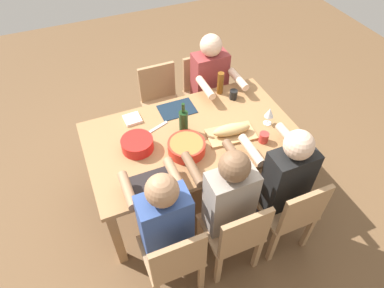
{
  "coord_description": "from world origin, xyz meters",
  "views": [
    {
      "loc": [
        -0.77,
        -1.84,
        2.71
      ],
      "look_at": [
        0.0,
        0.0,
        0.63
      ],
      "focal_mm": 31.39,
      "sensor_mm": 36.0,
      "label": 1
    }
  ],
  "objects": [
    {
      "name": "chair_far_center",
      "position": [
        0.0,
        0.83,
        0.48
      ],
      "size": [
        0.4,
        0.4,
        0.85
      ],
      "color": "#A87F56",
      "rests_on": "ground_plane"
    },
    {
      "name": "serving_bowl_fruit",
      "position": [
        -0.11,
        -0.16,
        0.79
      ],
      "size": [
        0.3,
        0.3,
        0.1
      ],
      "color": "red",
      "rests_on": "dining_table"
    },
    {
      "name": "cup_near_right",
      "position": [
        0.51,
        -0.29,
        0.78
      ],
      "size": [
        0.08,
        0.08,
        0.09
      ],
      "primitive_type": "cylinder",
      "color": "red",
      "rests_on": "dining_table"
    },
    {
      "name": "diner_near_center",
      "position": [
        0.0,
        -0.65,
        0.7
      ],
      "size": [
        0.41,
        0.53,
        1.2
      ],
      "color": "#2D2D38",
      "rests_on": "ground_plane"
    },
    {
      "name": "diner_far_right",
      "position": [
        0.48,
        0.65,
        0.7
      ],
      "size": [
        0.41,
        0.53,
        1.2
      ],
      "color": "#2D2D38",
      "rests_on": "ground_plane"
    },
    {
      "name": "wine_bottle",
      "position": [
        -0.04,
        0.08,
        0.85
      ],
      "size": [
        0.08,
        0.08,
        0.29
      ],
      "color": "#193819",
      "rests_on": "dining_table"
    },
    {
      "name": "beer_bottle",
      "position": [
        0.46,
        0.43,
        0.85
      ],
      "size": [
        0.06,
        0.06,
        0.22
      ],
      "primitive_type": "cylinder",
      "color": "brown",
      "rests_on": "dining_table"
    },
    {
      "name": "wine_glass",
      "position": [
        0.65,
        -0.12,
        0.86
      ],
      "size": [
        0.08,
        0.08,
        0.17
      ],
      "color": "silver",
      "rests_on": "dining_table"
    },
    {
      "name": "cup_far_right",
      "position": [
        0.54,
        0.3,
        0.78
      ],
      "size": [
        0.07,
        0.07,
        0.09
      ],
      "primitive_type": "cylinder",
      "color": "black",
      "rests_on": "dining_table"
    },
    {
      "name": "napkin_stack",
      "position": [
        -0.41,
        0.37,
        0.75
      ],
      "size": [
        0.15,
        0.15,
        0.02
      ],
      "primitive_type": "cube",
      "rotation": [
        0.0,
        0.0,
        0.04
      ],
      "color": "white",
      "rests_on": "dining_table"
    },
    {
      "name": "chair_near_left",
      "position": [
        -0.48,
        -0.83,
        0.48
      ],
      "size": [
        0.4,
        0.4,
        0.85
      ],
      "color": "#A87F56",
      "rests_on": "ground_plane"
    },
    {
      "name": "placemat_near_left",
      "position": [
        -0.48,
        -0.35,
        0.74
      ],
      "size": [
        0.32,
        0.23,
        0.01
      ],
      "primitive_type": "cube",
      "color": "black",
      "rests_on": "dining_table"
    },
    {
      "name": "chair_far_right",
      "position": [
        0.48,
        0.83,
        0.48
      ],
      "size": [
        0.4,
        0.4,
        0.85
      ],
      "color": "#A87F56",
      "rests_on": "ground_plane"
    },
    {
      "name": "diner_near_left",
      "position": [
        -0.48,
        -0.65,
        0.7
      ],
      "size": [
        0.41,
        0.53,
        1.2
      ],
      "color": "#2D2D38",
      "rests_on": "ground_plane"
    },
    {
      "name": "cutting_board",
      "position": [
        0.3,
        -0.13,
        0.75
      ],
      "size": [
        0.42,
        0.26,
        0.02
      ],
      "primitive_type": "cube",
      "rotation": [
        0.0,
        0.0,
        -0.12
      ],
      "color": "tan",
      "rests_on": "dining_table"
    },
    {
      "name": "bread_loaf",
      "position": [
        0.3,
        -0.13,
        0.81
      ],
      "size": [
        0.33,
        0.15,
        0.09
      ],
      "primitive_type": "ellipsoid",
      "rotation": [
        0.0,
        0.0,
        -0.12
      ],
      "color": "tan",
      "rests_on": "cutting_board"
    },
    {
      "name": "serving_bowl_greens",
      "position": [
        -0.46,
        0.02,
        0.8
      ],
      "size": [
        0.26,
        0.26,
        0.1
      ],
      "color": "red",
      "rests_on": "dining_table"
    },
    {
      "name": "ground_plane",
      "position": [
        0.0,
        0.0,
        0.0
      ],
      "size": [
        8.0,
        8.0,
        0.0
      ],
      "primitive_type": "plane",
      "color": "brown"
    },
    {
      "name": "diner_near_right",
      "position": [
        0.48,
        -0.65,
        0.7
      ],
      "size": [
        0.41,
        0.53,
        1.2
      ],
      "color": "#2D2D38",
      "rests_on": "ground_plane"
    },
    {
      "name": "carving_knife",
      "position": [
        -0.25,
        0.19,
        0.74
      ],
      "size": [
        0.22,
        0.1,
        0.01
      ],
      "primitive_type": "cube",
      "rotation": [
        0.0,
        0.0,
        0.36
      ],
      "color": "silver",
      "rests_on": "dining_table"
    },
    {
      "name": "dining_table",
      "position": [
        0.0,
        0.0,
        0.66
      ],
      "size": [
        1.75,
        1.03,
        0.74
      ],
      "color": "#9E7044",
      "rests_on": "ground_plane"
    },
    {
      "name": "chair_near_center",
      "position": [
        0.0,
        -0.83,
        0.48
      ],
      "size": [
        0.4,
        0.4,
        0.85
      ],
      "color": "#A87F56",
      "rests_on": "ground_plane"
    },
    {
      "name": "placemat_far_center",
      "position": [
        0.0,
        0.35,
        0.74
      ],
      "size": [
        0.32,
        0.23,
        0.01
      ],
      "primitive_type": "cube",
      "color": "#142333",
      "rests_on": "dining_table"
    },
    {
      "name": "chair_near_right",
      "position": [
        0.48,
        -0.83,
        0.48
      ],
      "size": [
        0.4,
        0.4,
        0.85
      ],
      "color": "#A87F56",
      "rests_on": "ground_plane"
    }
  ]
}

